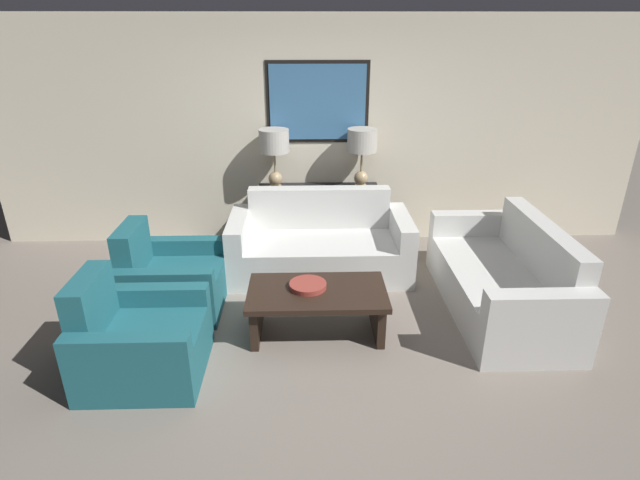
{
  "coord_description": "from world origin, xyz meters",
  "views": [
    {
      "loc": [
        -0.14,
        -3.52,
        2.54
      ],
      "look_at": [
        -0.02,
        0.8,
        0.65
      ],
      "focal_mm": 28.0,
      "sensor_mm": 36.0,
      "label": 1
    }
  ],
  "objects_px": {
    "coffee_table": "(317,302)",
    "table_lamp_left": "(274,146)",
    "couch_by_side": "(503,281)",
    "decorative_bowl": "(308,285)",
    "couch_by_back_wall": "(320,247)",
    "table_lamp_right": "(362,146)",
    "console_table": "(318,217)",
    "armchair_near_camera": "(139,342)",
    "armchair_near_back_wall": "(171,281)"
  },
  "relations": [
    {
      "from": "table_lamp_left",
      "to": "table_lamp_right",
      "type": "height_order",
      "value": "same"
    },
    {
      "from": "table_lamp_left",
      "to": "couch_by_back_wall",
      "type": "xyz_separation_m",
      "value": [
        0.5,
        -0.7,
        -0.95
      ]
    },
    {
      "from": "couch_by_back_wall",
      "to": "armchair_near_camera",
      "type": "bearing_deg",
      "value": -130.29
    },
    {
      "from": "table_lamp_left",
      "to": "armchair_near_back_wall",
      "type": "distance_m",
      "value": 1.96
    },
    {
      "from": "table_lamp_right",
      "to": "couch_by_side",
      "type": "height_order",
      "value": "table_lamp_right"
    },
    {
      "from": "coffee_table",
      "to": "armchair_near_back_wall",
      "type": "xyz_separation_m",
      "value": [
        -1.39,
        0.49,
        -0.04
      ]
    },
    {
      "from": "armchair_near_camera",
      "to": "couch_by_side",
      "type": "bearing_deg",
      "value": 15.4
    },
    {
      "from": "couch_by_side",
      "to": "decorative_bowl",
      "type": "distance_m",
      "value": 1.89
    },
    {
      "from": "table_lamp_right",
      "to": "armchair_near_camera",
      "type": "bearing_deg",
      "value": -129.0
    },
    {
      "from": "console_table",
      "to": "armchair_near_back_wall",
      "type": "distance_m",
      "value": 2.03
    },
    {
      "from": "couch_by_back_wall",
      "to": "couch_by_side",
      "type": "relative_size",
      "value": 1.0
    },
    {
      "from": "armchair_near_camera",
      "to": "couch_by_back_wall",
      "type": "bearing_deg",
      "value": 49.71
    },
    {
      "from": "armchair_near_camera",
      "to": "console_table",
      "type": "bearing_deg",
      "value": 59.0
    },
    {
      "from": "console_table",
      "to": "couch_by_back_wall",
      "type": "xyz_separation_m",
      "value": [
        0.0,
        -0.7,
        -0.08
      ]
    },
    {
      "from": "table_lamp_right",
      "to": "armchair_near_back_wall",
      "type": "distance_m",
      "value": 2.6
    },
    {
      "from": "couch_by_back_wall",
      "to": "decorative_bowl",
      "type": "height_order",
      "value": "couch_by_back_wall"
    },
    {
      "from": "armchair_near_camera",
      "to": "coffee_table",
      "type": "bearing_deg",
      "value": 19.52
    },
    {
      "from": "coffee_table",
      "to": "armchair_near_back_wall",
      "type": "bearing_deg",
      "value": 160.48
    },
    {
      "from": "table_lamp_right",
      "to": "couch_by_back_wall",
      "type": "distance_m",
      "value": 1.28
    },
    {
      "from": "coffee_table",
      "to": "table_lamp_left",
      "type": "bearing_deg",
      "value": 103.04
    },
    {
      "from": "couch_by_back_wall",
      "to": "coffee_table",
      "type": "distance_m",
      "value": 1.22
    },
    {
      "from": "couch_by_side",
      "to": "decorative_bowl",
      "type": "height_order",
      "value": "couch_by_side"
    },
    {
      "from": "table_lamp_right",
      "to": "armchair_near_back_wall",
      "type": "height_order",
      "value": "table_lamp_right"
    },
    {
      "from": "console_table",
      "to": "armchair_near_camera",
      "type": "bearing_deg",
      "value": -121.0
    },
    {
      "from": "table_lamp_right",
      "to": "console_table",
      "type": "bearing_deg",
      "value": -180.0
    },
    {
      "from": "armchair_near_back_wall",
      "to": "armchair_near_camera",
      "type": "distance_m",
      "value": 0.98
    },
    {
      "from": "couch_by_back_wall",
      "to": "armchair_near_back_wall",
      "type": "xyz_separation_m",
      "value": [
        -1.45,
        -0.72,
        -0.01
      ]
    },
    {
      "from": "decorative_bowl",
      "to": "table_lamp_left",
      "type": "bearing_deg",
      "value": 101.04
    },
    {
      "from": "coffee_table",
      "to": "decorative_bowl",
      "type": "height_order",
      "value": "decorative_bowl"
    },
    {
      "from": "console_table",
      "to": "couch_by_side",
      "type": "relative_size",
      "value": 0.74
    },
    {
      "from": "couch_by_side",
      "to": "decorative_bowl",
      "type": "xyz_separation_m",
      "value": [
        -1.86,
        -0.34,
        0.16
      ]
    },
    {
      "from": "table_lamp_right",
      "to": "coffee_table",
      "type": "xyz_separation_m",
      "value": [
        -0.56,
        -1.92,
        -0.92
      ]
    },
    {
      "from": "table_lamp_left",
      "to": "console_table",
      "type": "bearing_deg",
      "value": -0.0
    },
    {
      "from": "couch_by_side",
      "to": "armchair_near_back_wall",
      "type": "distance_m",
      "value": 3.17
    },
    {
      "from": "table_lamp_left",
      "to": "armchair_near_camera",
      "type": "distance_m",
      "value": 2.76
    },
    {
      "from": "console_table",
      "to": "coffee_table",
      "type": "bearing_deg",
      "value": -91.77
    },
    {
      "from": "table_lamp_left",
      "to": "armchair_near_camera",
      "type": "relative_size",
      "value": 0.77
    },
    {
      "from": "armchair_near_back_wall",
      "to": "table_lamp_right",
      "type": "bearing_deg",
      "value": 36.14
    },
    {
      "from": "decorative_bowl",
      "to": "console_table",
      "type": "bearing_deg",
      "value": 85.78
    },
    {
      "from": "coffee_table",
      "to": "decorative_bowl",
      "type": "relative_size",
      "value": 3.7
    },
    {
      "from": "coffee_table",
      "to": "armchair_near_back_wall",
      "type": "relative_size",
      "value": 1.34
    },
    {
      "from": "couch_by_back_wall",
      "to": "couch_by_side",
      "type": "distance_m",
      "value": 1.91
    },
    {
      "from": "table_lamp_left",
      "to": "couch_by_back_wall",
      "type": "height_order",
      "value": "table_lamp_left"
    },
    {
      "from": "table_lamp_left",
      "to": "table_lamp_right",
      "type": "distance_m",
      "value": 1.01
    },
    {
      "from": "couch_by_side",
      "to": "decorative_bowl",
      "type": "relative_size",
      "value": 5.97
    },
    {
      "from": "couch_by_side",
      "to": "coffee_table",
      "type": "xyz_separation_m",
      "value": [
        -1.78,
        -0.38,
        0.03
      ]
    },
    {
      "from": "table_lamp_left",
      "to": "coffee_table",
      "type": "distance_m",
      "value": 2.17
    },
    {
      "from": "couch_by_back_wall",
      "to": "armchair_near_camera",
      "type": "height_order",
      "value": "couch_by_back_wall"
    },
    {
      "from": "armchair_near_camera",
      "to": "decorative_bowl",
      "type": "bearing_deg",
      "value": 22.3
    },
    {
      "from": "table_lamp_right",
      "to": "armchair_near_back_wall",
      "type": "relative_size",
      "value": 0.77
    }
  ]
}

